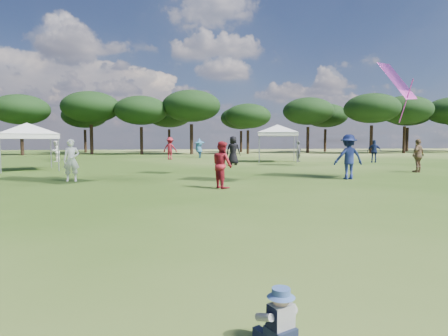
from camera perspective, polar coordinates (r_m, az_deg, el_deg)
The scene contains 5 objects.
tree_line at distance 47.96m, azimuth -6.36°, elevation 8.71°, with size 108.78×17.63×7.77m.
tent_left at distance 22.69m, azimuth -27.84°, elevation 5.79°, with size 5.24×5.24×2.85m.
tent_right at distance 28.77m, azimuth 8.16°, elevation 6.31°, with size 5.67×5.67×3.12m.
toddler at distance 3.17m, azimuth 8.40°, elevation -21.83°, with size 0.35×0.38×0.46m.
festival_crowd at distance 23.91m, azimuth -8.61°, elevation 2.46°, with size 31.22×23.74×1.91m.
Camera 1 is at (-0.40, -0.32, 1.59)m, focal length 30.00 mm.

